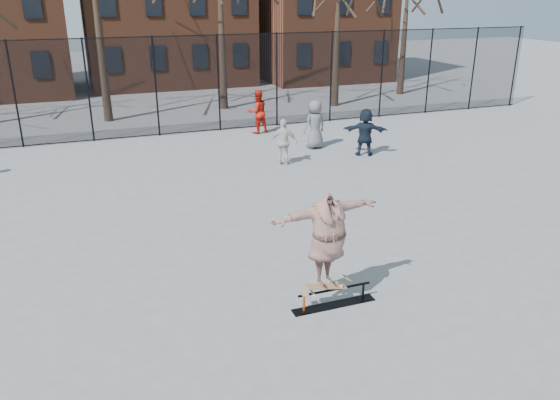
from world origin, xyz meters
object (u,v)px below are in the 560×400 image
object	(u,v)px
skater	(327,241)
bystander_extra	(315,125)
bystander_red	(258,112)
skateboard	(326,288)
skate_rail	(334,299)
bystander_white	(284,142)
bystander_navy	(365,132)

from	to	relation	value
skater	bystander_extra	size ratio (longest dim) A/B	1.21
bystander_red	bystander_extra	distance (m)	3.28
skateboard	skater	size ratio (longest dim) A/B	0.39
skateboard	bystander_extra	distance (m)	11.30
skate_rail	skateboard	world-z (taller)	skateboard
bystander_white	bystander_navy	world-z (taller)	bystander_navy
skate_rail	bystander_red	bearing A→B (deg)	77.80
bystander_red	skateboard	bearing A→B (deg)	66.24
skater	bystander_navy	size ratio (longest dim) A/B	1.29
bystander_white	bystander_navy	bearing A→B (deg)	-156.59
skater	bystander_extra	world-z (taller)	skater
bystander_navy	bystander_extra	bearing A→B (deg)	-21.74
bystander_red	bystander_extra	xyz separation A→B (m)	(1.29, -3.02, 0.01)
bystander_red	bystander_navy	size ratio (longest dim) A/B	1.05
skateboard	bystander_navy	distance (m)	10.54
skateboard	bystander_navy	world-z (taller)	bystander_navy
skater	bystander_white	distance (m)	9.19
skateboard	skater	xyz separation A→B (m)	(0.00, 0.00, 0.95)
skateboard	skater	distance (m)	0.95
skate_rail	bystander_red	world-z (taller)	bystander_red
bystander_white	skater	bearing A→B (deg)	96.59
bystander_extra	skate_rail	bearing A→B (deg)	56.27
skateboard	bystander_navy	xyz separation A→B (m)	(5.67, 8.88, 0.44)
skate_rail	skater	distance (m)	1.24
skateboard	skate_rail	bearing A→B (deg)	-0.00
skate_rail	skateboard	distance (m)	0.33
bystander_white	skate_rail	bearing A→B (deg)	97.68
skater	bystander_red	world-z (taller)	skater
bystander_white	bystander_red	bearing A→B (deg)	-74.68
bystander_red	bystander_extra	world-z (taller)	bystander_extra
skater	bystander_extra	bearing A→B (deg)	58.34
skate_rail	skateboard	xyz separation A→B (m)	(-0.18, 0.00, 0.28)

